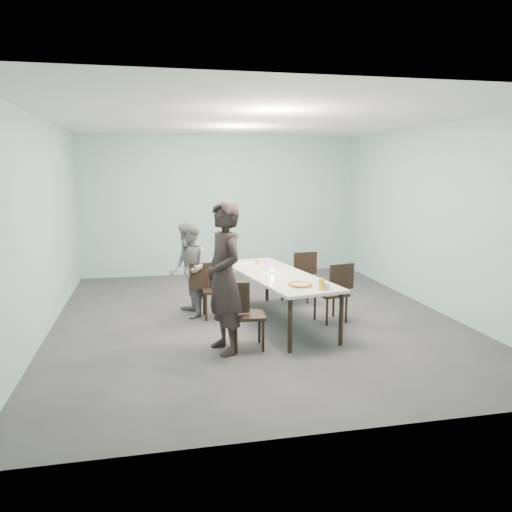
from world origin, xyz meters
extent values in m
plane|color=#333335|center=(0.00, 0.00, 0.00)|extent=(7.00, 7.00, 0.00)
cube|color=#99C0C0|center=(0.00, 3.50, 1.50)|extent=(6.00, 0.02, 3.00)
cube|color=#99C0C0|center=(0.00, -3.50, 1.50)|extent=(6.00, 0.02, 3.00)
cube|color=#99C0C0|center=(-3.00, 0.00, 1.50)|extent=(0.02, 7.00, 3.00)
cube|color=#99C0C0|center=(3.00, 0.00, 1.50)|extent=(0.02, 7.00, 3.00)
cube|color=white|center=(0.00, 0.00, 3.00)|extent=(6.00, 7.00, 0.02)
cube|color=white|center=(0.28, -0.29, 0.73)|extent=(1.34, 2.72, 0.04)
cylinder|color=black|center=(0.13, -1.55, 0.35)|extent=(0.06, 0.06, 0.71)
cylinder|color=black|center=(-0.29, 0.85, 0.35)|extent=(0.06, 0.06, 0.71)
cylinder|color=black|center=(0.86, -1.42, 0.35)|extent=(0.06, 0.06, 0.71)
cylinder|color=black|center=(0.43, 0.98, 0.35)|extent=(0.06, 0.06, 0.71)
cube|color=black|center=(-0.35, -1.26, 0.43)|extent=(0.45, 0.45, 0.04)
cube|color=black|center=(-0.54, -1.25, 0.67)|extent=(0.42, 0.07, 0.40)
cylinder|color=black|center=(-0.53, -1.42, 0.21)|extent=(0.04, 0.04, 0.41)
cylinder|color=black|center=(-0.50, -1.08, 0.21)|extent=(0.04, 0.04, 0.41)
cylinder|color=black|center=(-0.19, -1.44, 0.21)|extent=(0.04, 0.04, 0.41)
cylinder|color=black|center=(-0.16, -1.11, 0.21)|extent=(0.04, 0.04, 0.41)
cube|color=black|center=(-0.58, 0.17, 0.43)|extent=(0.42, 0.42, 0.04)
cube|color=black|center=(-0.77, 0.17, 0.67)|extent=(0.42, 0.04, 0.40)
cylinder|color=black|center=(-0.75, 0.00, 0.21)|extent=(0.04, 0.04, 0.41)
cylinder|color=black|center=(-0.74, 0.34, 0.21)|extent=(0.04, 0.04, 0.41)
cylinder|color=black|center=(-0.41, 0.00, 0.21)|extent=(0.04, 0.04, 0.41)
cylinder|color=black|center=(-0.40, 0.34, 0.21)|extent=(0.04, 0.04, 0.41)
cube|color=black|center=(1.09, -0.40, 0.43)|extent=(0.50, 0.50, 0.04)
cube|color=black|center=(1.28, -0.36, 0.67)|extent=(0.42, 0.13, 0.40)
cylinder|color=black|center=(1.22, -0.20, 0.21)|extent=(0.04, 0.04, 0.41)
cylinder|color=black|center=(1.30, -0.53, 0.21)|extent=(0.04, 0.04, 0.41)
cylinder|color=black|center=(0.89, -0.28, 0.21)|extent=(0.04, 0.04, 0.41)
cylinder|color=black|center=(0.97, -0.61, 0.21)|extent=(0.04, 0.04, 0.41)
cube|color=black|center=(0.88, 0.79, 0.43)|extent=(0.45, 0.45, 0.04)
cube|color=black|center=(1.07, 0.81, 0.67)|extent=(0.42, 0.07, 0.40)
cylinder|color=black|center=(1.04, 0.97, 0.21)|extent=(0.04, 0.04, 0.41)
cylinder|color=black|center=(1.07, 0.63, 0.21)|extent=(0.04, 0.04, 0.41)
cylinder|color=black|center=(0.70, 0.95, 0.21)|extent=(0.04, 0.04, 0.41)
cylinder|color=black|center=(0.73, 0.61, 0.21)|extent=(0.04, 0.04, 0.41)
imported|color=black|center=(-0.66, -1.32, 0.95)|extent=(0.63, 0.79, 1.90)
imported|color=gray|center=(-0.97, 0.33, 0.75)|extent=(0.67, 0.80, 1.49)
cylinder|color=white|center=(0.38, -1.14, 0.76)|extent=(0.34, 0.34, 0.01)
cylinder|color=#E6D483|center=(0.38, -1.14, 0.77)|extent=(0.30, 0.30, 0.01)
torus|color=brown|center=(0.38, -1.14, 0.77)|extent=(0.32, 0.32, 0.03)
cylinder|color=white|center=(0.55, -0.68, 0.76)|extent=(0.18, 0.18, 0.01)
cylinder|color=gold|center=(0.59, -1.39, 0.82)|extent=(0.08, 0.08, 0.15)
cylinder|color=silver|center=(0.67, -1.38, 0.80)|extent=(0.08, 0.08, 0.09)
cylinder|color=silver|center=(0.21, -0.29, 0.77)|extent=(0.06, 0.06, 0.03)
cylinder|color=orange|center=(0.21, -0.29, 0.79)|extent=(0.04, 0.04, 0.01)
cylinder|color=gold|center=(0.14, 0.49, 0.79)|extent=(0.07, 0.07, 0.08)
cube|color=silver|center=(0.03, 0.57, 0.75)|extent=(0.33, 0.27, 0.01)
camera|label=1|loc=(-1.54, -7.32, 2.28)|focal=35.00mm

